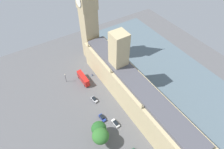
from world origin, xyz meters
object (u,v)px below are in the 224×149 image
at_px(clock_tower, 87,10).
at_px(pedestrian_kerbside, 92,75).
at_px(car_silver_under_trees, 94,99).
at_px(car_blue_far_end, 102,118).
at_px(plane_tree_corner, 101,136).
at_px(street_lamp_slot_10, 65,76).
at_px(double_decker_bus_near_tower, 83,78).
at_px(car_white_leading, 116,123).
at_px(plane_tree_by_river_gate, 99,128).
at_px(parliament_building, 133,90).

distance_m(clock_tower, pedestrian_kerbside, 35.97).
bearing_deg(pedestrian_kerbside, car_silver_under_trees, 110.65).
bearing_deg(clock_tower, car_blue_far_end, 68.21).
bearing_deg(plane_tree_corner, street_lamp_slot_10, -91.61).
xyz_separation_m(car_silver_under_trees, car_blue_far_end, (1.85, 11.51, 0.00)).
bearing_deg(plane_tree_corner, double_decker_bus_near_tower, -104.49).
distance_m(car_white_leading, pedestrian_kerbside, 34.13).
bearing_deg(clock_tower, plane_tree_by_river_gate, 65.70).
bearing_deg(plane_tree_by_river_gate, double_decker_bus_near_tower, -104.00).
height_order(clock_tower, plane_tree_by_river_gate, clock_tower).
relative_size(double_decker_bus_near_tower, car_white_leading, 2.20).
xyz_separation_m(car_white_leading, plane_tree_by_river_gate, (9.07, 0.82, 5.29)).
bearing_deg(parliament_building, car_blue_far_end, 2.85).
xyz_separation_m(car_white_leading, plane_tree_corner, (10.36, 4.66, 6.47)).
bearing_deg(pedestrian_kerbside, plane_tree_by_river_gate, 112.20).
bearing_deg(street_lamp_slot_10, double_decker_bus_near_tower, 149.11).
bearing_deg(car_white_leading, street_lamp_slot_10, 100.16).
distance_m(car_silver_under_trees, car_white_leading, 17.48).
relative_size(parliament_building, plane_tree_corner, 7.67).
height_order(car_white_leading, street_lamp_slot_10, street_lamp_slot_10).
height_order(car_silver_under_trees, car_blue_far_end, same).
bearing_deg(car_white_leading, parliament_building, 21.94).
bearing_deg(plane_tree_by_river_gate, car_white_leading, -174.82).
bearing_deg(parliament_building, double_decker_bus_near_tower, -59.70).
height_order(double_decker_bus_near_tower, street_lamp_slot_10, street_lamp_slot_10).
relative_size(double_decker_bus_near_tower, street_lamp_slot_10, 1.70).
xyz_separation_m(clock_tower, car_white_leading, (13.68, 49.58, -31.04)).
bearing_deg(parliament_building, car_silver_under_trees, -33.57).
height_order(pedestrian_kerbside, plane_tree_corner, plane_tree_corner).
bearing_deg(double_decker_bus_near_tower, car_blue_far_end, 81.93).
bearing_deg(parliament_building, plane_tree_corner, 25.04).
xyz_separation_m(car_silver_under_trees, plane_tree_corner, (8.43, 22.04, 6.47)).
distance_m(car_blue_far_end, car_white_leading, 6.98).
xyz_separation_m(parliament_building, clock_tower, (0.39, -42.83, 22.75)).
bearing_deg(plane_tree_corner, car_blue_far_end, -121.98).
bearing_deg(car_white_leading, car_silver_under_trees, 92.67).
bearing_deg(pedestrian_kerbside, plane_tree_corner, 112.61).
height_order(clock_tower, car_silver_under_trees, clock_tower).
height_order(clock_tower, street_lamp_slot_10, clock_tower).
distance_m(car_silver_under_trees, plane_tree_by_river_gate, 20.25).
relative_size(double_decker_bus_near_tower, car_blue_far_end, 2.36).
relative_size(clock_tower, plane_tree_by_river_gate, 6.87).
distance_m(clock_tower, plane_tree_by_river_gate, 61.00).
bearing_deg(street_lamp_slot_10, clock_tower, -151.66).
distance_m(pedestrian_kerbside, plane_tree_by_river_gate, 37.84).
bearing_deg(plane_tree_by_river_gate, parliament_building, -161.88).
bearing_deg(car_silver_under_trees, plane_tree_by_river_gate, 60.96).
height_order(car_blue_far_end, car_white_leading, same).
relative_size(car_white_leading, street_lamp_slot_10, 0.77).
height_order(parliament_building, double_decker_bus_near_tower, parliament_building).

